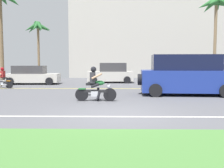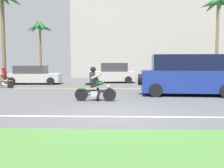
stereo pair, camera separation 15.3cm
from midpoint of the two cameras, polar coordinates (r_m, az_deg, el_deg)
The scene contains 14 objects.
ground at distance 11.28m, azimuth 0.58°, elevation -3.67°, with size 56.00×30.00×0.04m, color #545459.
grass_median at distance 4.37m, azimuth -0.25°, elevation -16.94°, with size 56.00×3.80×0.06m, color #477A38.
lane_line_near at distance 7.80m, azimuth 0.36°, elevation -7.34°, with size 50.40×0.12×0.01m, color silver.
lane_line_far at distance 16.10m, azimuth 0.73°, elevation -1.02°, with size 50.40×0.12×0.01m, color yellow.
motorcyclist at distance 10.85m, azimuth -4.17°, elevation -0.58°, with size 1.78×0.58×1.48m.
suv_nearby at distance 13.41m, azimuth 15.97°, elevation 1.84°, with size 4.83×2.31×2.05m.
parked_car_0 at distance 20.42m, azimuth -17.81°, elevation 1.86°, with size 4.06×1.97×1.41m.
parked_car_1 at distance 20.83m, azimuth -0.48°, elevation 2.38°, with size 3.79×2.03×1.63m.
parked_car_2 at distance 21.10m, azimuth 14.82°, elevation 2.06°, with size 3.74×1.96×1.46m.
palm_tree_0 at distance 25.11m, azimuth 22.22°, elevation 15.68°, with size 3.58×3.35×7.56m.
palm_tree_1 at distance 26.59m, azimuth -24.05°, elevation 16.76°, with size 3.94×4.08×8.66m.
palm_tree_2 at distance 25.95m, azimuth -16.45°, elevation 11.62°, with size 2.70×2.68×5.65m.
motorcyclist_distant at distance 17.80m, azimuth -23.84°, elevation 0.96°, with size 1.60×0.57×1.35m.
building_far at distance 29.71m, azimuth 11.04°, elevation 9.80°, with size 20.56×4.00×8.52m, color #BCB7AD.
Camera 1 is at (0.02, -8.16, 1.65)m, focal length 40.59 mm.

